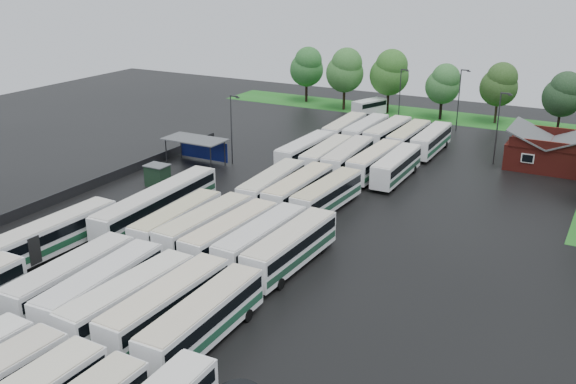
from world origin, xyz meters
The scene contains 45 objects.
ground centered at (0.00, 0.00, 0.00)m, with size 160.00×160.00×0.00m, color black.
brick_building centered at (24.00, 42.77, 1.87)m, with size 10.07×8.60×5.39m.
wash_shed centered at (-17.20, 22.02, 2.99)m, with size 8.20×4.20×3.58m.
utility_hut centered at (-16.20, 12.60, 1.32)m, with size 2.70×2.20×2.62m.
grass_strip_north centered at (2.00, 64.80, 0.01)m, with size 80.00×10.00×0.01m, color #1D691B.
west_fence centered at (-22.20, 8.00, 0.60)m, with size 0.10×50.00×1.20m, color #2D2D30.
bus_r1c0 centered at (-4.33, -12.33, 1.87)m, with size 2.86×12.28×3.40m.
bus_r1c1 centered at (-1.05, -12.42, 1.88)m, with size 3.18×12.39×3.42m.
bus_r1c2 centered at (2.00, -12.70, 1.86)m, with size 3.18×12.28×3.39m.
bus_r1c3 centered at (5.06, -12.12, 1.89)m, with size 2.86×12.38×3.43m.
bus_r1c4 centered at (8.56, -12.45, 1.89)m, with size 2.85×12.41×3.44m.
bus_r2c0 centered at (-4.25, 1.08, 1.82)m, with size 2.80×11.92×3.30m.
bus_r2c1 centered at (-1.17, 1.35, 1.85)m, with size 3.06×12.21×3.37m.
bus_r2c2 centered at (2.04, 0.94, 1.86)m, with size 3.15×12.24×3.38m.
bus_r2c3 centered at (5.09, 1.32, 1.85)m, with size 2.97×12.19×3.37m.
bus_r2c4 centered at (8.27, 1.05, 1.91)m, with size 3.00×12.55×3.48m.
bus_r3c1 centered at (-1.39, 14.51, 1.87)m, with size 3.21×12.31×3.39m.
bus_r3c2 centered at (1.93, 14.64, 1.88)m, with size 2.63×12.27×3.42m.
bus_r3c3 centered at (5.27, 14.84, 1.82)m, with size 3.10×12.00×3.31m.
bus_r4c0 centered at (-4.46, 28.62, 1.86)m, with size 2.80×12.17×3.38m.
bus_r4c1 centered at (-1.08, 28.10, 1.82)m, with size 2.92×11.98×3.31m.
bus_r4c2 centered at (1.85, 28.25, 1.89)m, with size 3.22×12.49×3.45m.
bus_r4c3 centered at (5.29, 28.64, 1.84)m, with size 2.86×12.08×3.35m.
bus_r4c4 centered at (8.31, 28.30, 1.82)m, with size 2.62×11.91×3.31m.
bus_r5c0 centered at (-4.56, 41.72, 1.83)m, with size 3.04×12.08×3.33m.
bus_r5c1 centered at (-1.34, 42.21, 1.86)m, with size 2.61×12.14×3.38m.
bus_r5c2 centered at (1.99, 42.31, 1.87)m, with size 3.05×12.32×3.40m.
bus_r5c3 centered at (5.35, 41.79, 1.83)m, with size 2.67×11.98×3.33m.
bus_r5c4 centered at (8.59, 41.93, 1.82)m, with size 2.62×11.93×3.32m.
artic_bus_west_b centered at (-9.11, 4.09, 1.86)m, with size 3.16×18.15×3.35m.
artic_bus_west_c centered at (-12.31, -9.19, 1.86)m, with size 3.09×18.13×3.35m.
minibus centered at (-7.66, 59.29, 1.57)m, with size 4.52×6.89×2.83m.
tree_north_0 centered at (-22.48, 64.47, 6.77)m, with size 6.36×6.36×10.53m.
tree_north_1 centered at (-13.46, 61.81, 7.21)m, with size 6.77×6.77×11.21m.
tree_north_2 centered at (-5.45, 62.82, 7.29)m, with size 6.84×6.84×11.33m.
tree_north_3 centered at (4.19, 62.56, 6.17)m, with size 5.79×5.79×9.60m.
tree_north_4 centered at (12.96, 64.34, 6.55)m, with size 6.15×6.15×10.19m.
tree_north_5 centered at (23.05, 61.56, 6.37)m, with size 5.98×5.98×9.90m.
lamp_post_ne centered at (17.59, 41.04, 5.59)m, with size 1.48×0.29×9.62m.
lamp_post_nw centered at (-13.12, 24.41, 5.36)m, with size 1.42×0.28×9.24m.
lamp_post_back_w centered at (-1.10, 56.26, 5.27)m, with size 1.40×0.27×9.07m.
lamp_post_back_e centered at (8.62, 56.06, 5.69)m, with size 1.51×0.29×9.80m.
puddle_0 centered at (-3.48, -17.74, 0.00)m, with size 5.08×5.08×0.01m, color black.
puddle_2 centered at (-6.40, 0.34, 0.00)m, with size 7.29×7.29×0.01m, color black.
puddle_3 centered at (3.48, -1.18, 0.00)m, with size 3.87×3.87×0.01m, color black.
Camera 1 is at (32.54, -44.04, 25.58)m, focal length 40.00 mm.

